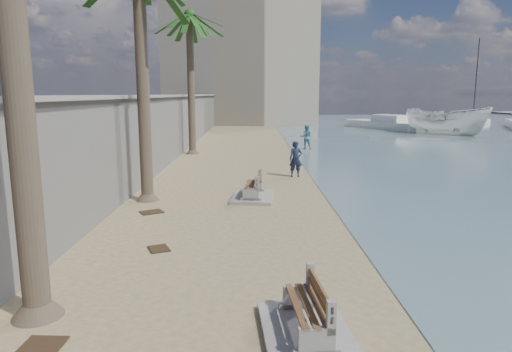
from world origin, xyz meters
name	(u,v)px	position (x,y,z in m)	size (l,w,h in m)	color
ground_plane	(292,331)	(0.00, 0.00, 0.00)	(140.00, 140.00, 0.00)	#95805B
seawall	(173,127)	(-5.20, 20.00, 1.75)	(0.45, 70.00, 3.50)	gray
wall_cap	(172,96)	(-5.20, 20.00, 3.55)	(0.80, 70.00, 0.12)	gray
end_building	(241,67)	(-2.00, 52.00, 7.00)	(18.00, 12.00, 14.00)	#B7AA93
bench_near	(307,314)	(0.21, -0.13, 0.35)	(1.47, 2.03, 0.81)	gray
bench_far	(253,188)	(-0.60, 9.15, 0.37)	(1.57, 2.16, 0.85)	gray
palm_back	(189,17)	(-4.30, 21.47, 8.11)	(5.00, 5.00, 9.16)	brown
streetlight	(137,16)	(-5.10, 12.00, 6.64)	(0.28, 0.28, 5.12)	#2D2D33
person_a	(296,157)	(1.32, 13.45, 0.91)	(0.66, 0.45, 1.82)	#131D35
person_b	(306,136)	(3.00, 23.92, 0.89)	(0.85, 0.66, 1.77)	teal
boat_cruiser	(446,120)	(17.02, 34.90, 1.31)	(2.91, 2.99, 3.42)	silver
yacht_far	(383,125)	(13.35, 42.21, 0.35)	(9.64, 2.70, 1.50)	silver
sailboat_west	(473,122)	(26.04, 48.56, 0.33)	(6.33, 6.27, 10.20)	silver
debris_b	(43,345)	(-3.69, -0.39, 0.01)	(0.60, 0.48, 0.03)	#382616
debris_c	(152,212)	(-3.76, 7.26, 0.01)	(0.67, 0.53, 0.03)	#382616
debris_d	(159,249)	(-2.84, 3.83, 0.01)	(0.56, 0.45, 0.03)	#382616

